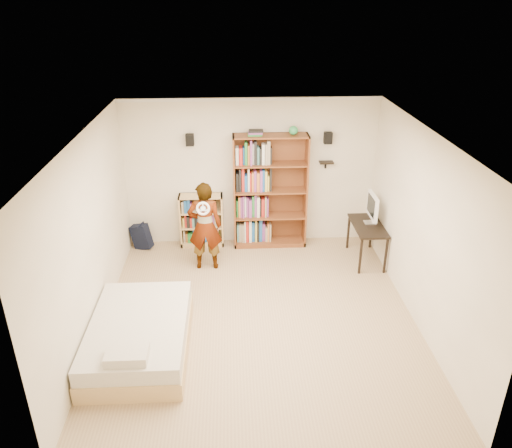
{
  "coord_description": "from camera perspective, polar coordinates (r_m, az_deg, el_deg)",
  "views": [
    {
      "loc": [
        -0.35,
        -6.02,
        4.33
      ],
      "look_at": [
        -0.0,
        0.6,
        1.22
      ],
      "focal_mm": 35.0,
      "sensor_mm": 36.0,
      "label": 1
    }
  ],
  "objects": [
    {
      "name": "imac",
      "position": [
        8.75,
        13.01,
        1.69
      ],
      "size": [
        0.16,
        0.54,
        0.53
      ],
      "primitive_type": null,
      "rotation": [
        0.0,
        0.0,
        -0.11
      ],
      "color": "white",
      "rests_on": "computer_desk"
    },
    {
      "name": "computer_desk",
      "position": [
        8.92,
        12.49,
        -2.07
      ],
      "size": [
        0.5,
        1.0,
        0.68
      ],
      "primitive_type": null,
      "color": "black",
      "rests_on": "ground"
    },
    {
      "name": "speaker_left",
      "position": [
        8.77,
        -7.57,
        9.51
      ],
      "size": [
        0.14,
        0.12,
        0.2
      ],
      "primitive_type": "cube",
      "color": "black",
      "rests_on": "room_shell"
    },
    {
      "name": "low_bookshelf",
      "position": [
        9.23,
        -6.23,
        0.43
      ],
      "size": [
        0.79,
        0.3,
        0.99
      ],
      "primitive_type": null,
      "color": "tan",
      "rests_on": "ground"
    },
    {
      "name": "room_shell",
      "position": [
        6.56,
        0.3,
        2.08
      ],
      "size": [
        4.52,
        5.02,
        2.71
      ],
      "color": "#EEE4CC",
      "rests_on": "ground"
    },
    {
      "name": "person",
      "position": [
        8.34,
        -5.86,
        -0.25
      ],
      "size": [
        0.57,
        0.38,
        1.55
      ],
      "primitive_type": "imported",
      "rotation": [
        0.0,
        0.0,
        3.13
      ],
      "color": "black",
      "rests_on": "ground"
    },
    {
      "name": "tall_bookshelf",
      "position": [
        8.98,
        1.63,
        3.68
      ],
      "size": [
        1.32,
        0.38,
        2.09
      ],
      "primitive_type": null,
      "color": "brown",
      "rests_on": "ground"
    },
    {
      "name": "wall_shelf",
      "position": [
        9.04,
        8.05,
        6.99
      ],
      "size": [
        0.25,
        0.16,
        0.02
      ],
      "primitive_type": "cube",
      "color": "black",
      "rests_on": "room_shell"
    },
    {
      "name": "crown_molding",
      "position": [
        6.26,
        0.32,
        9.75
      ],
      "size": [
        4.5,
        5.0,
        0.06
      ],
      "color": "silver",
      "rests_on": "room_shell"
    },
    {
      "name": "ground",
      "position": [
        7.43,
        0.27,
        -10.52
      ],
      "size": [
        4.5,
        5.0,
        0.01
      ],
      "primitive_type": "cube",
      "color": "tan",
      "rests_on": "ground"
    },
    {
      "name": "navy_bag",
      "position": [
        9.4,
        -12.95,
        -1.36
      ],
      "size": [
        0.41,
        0.33,
        0.47
      ],
      "primitive_type": null,
      "rotation": [
        0.0,
        0.0,
        -0.34
      ],
      "color": "black",
      "rests_on": "ground"
    },
    {
      "name": "wii_wheel",
      "position": [
        7.89,
        -6.08,
        1.77
      ],
      "size": [
        0.22,
        0.08,
        0.23
      ],
      "primitive_type": "torus",
      "rotation": [
        1.36,
        0.0,
        0.0
      ],
      "color": "white",
      "rests_on": "person"
    },
    {
      "name": "speaker_right",
      "position": [
        8.9,
        8.23,
        9.72
      ],
      "size": [
        0.14,
        0.12,
        0.2
      ],
      "primitive_type": "cube",
      "color": "black",
      "rests_on": "room_shell"
    },
    {
      "name": "daybed",
      "position": [
        6.84,
        -13.21,
        -11.91
      ],
      "size": [
        1.26,
        1.94,
        0.57
      ],
      "primitive_type": null,
      "color": "beige",
      "rests_on": "ground"
    }
  ]
}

